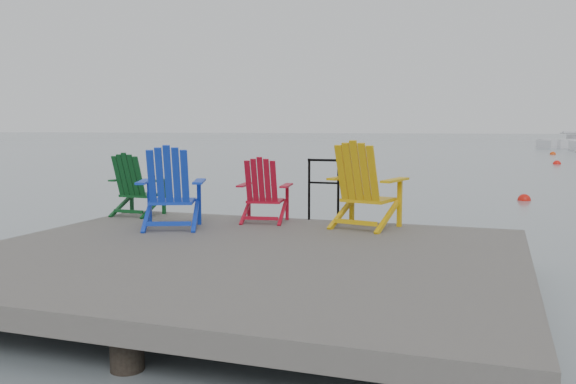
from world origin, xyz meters
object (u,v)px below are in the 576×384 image
(handrail, at_px, (324,183))
(buoy_a, at_px, (524,200))
(buoy_c, at_px, (557,164))
(chair_blue, at_px, (171,188))
(chair_red, at_px, (264,190))
(chair_green, at_px, (136,185))
(buoy_b, at_px, (369,159))
(buoy_d, at_px, (553,154))
(chair_yellow, at_px, (364,185))

(handrail, relative_size, buoy_a, 2.72)
(buoy_a, xyz_separation_m, buoy_c, (2.21, 17.21, 0.00))
(buoy_c, bearing_deg, chair_blue, -104.69)
(chair_red, distance_m, buoy_c, 26.47)
(chair_green, distance_m, buoy_b, 27.53)
(chair_red, height_order, buoy_d, chair_red)
(buoy_a, relative_size, buoy_c, 0.82)
(chair_yellow, height_order, buoy_a, chair_yellow)
(buoy_c, xyz_separation_m, buoy_d, (0.76, 12.26, 0.00))
(chair_blue, height_order, chair_yellow, chair_yellow)
(chair_red, relative_size, buoy_c, 2.29)
(buoy_a, height_order, buoy_c, buoy_c)
(chair_red, height_order, buoy_c, chair_red)
(handrail, xyz_separation_m, buoy_a, (3.06, 8.07, -1.04))
(chair_green, bearing_deg, buoy_b, 95.28)
(chair_green, distance_m, chair_blue, 1.46)
(buoy_d, bearing_deg, chair_green, -103.15)
(chair_blue, distance_m, buoy_d, 39.72)
(chair_blue, xyz_separation_m, chair_red, (0.97, 0.92, -0.09))
(buoy_c, bearing_deg, chair_red, -103.16)
(chair_red, xyz_separation_m, buoy_c, (6.02, 25.76, -0.96))
(handrail, height_order, buoy_a, handrail)
(chair_red, relative_size, buoy_b, 2.27)
(chair_red, bearing_deg, chair_yellow, -10.47)
(chair_yellow, xyz_separation_m, buoy_d, (5.33, 38.05, -1.08))
(buoy_d, bearing_deg, handrail, -99.13)
(handrail, relative_size, chair_blue, 0.83)
(buoy_a, relative_size, buoy_d, 0.81)
(chair_yellow, relative_size, buoy_b, 2.85)
(buoy_a, distance_m, buoy_d, 29.63)
(handrail, relative_size, buoy_d, 2.21)
(buoy_d, bearing_deg, buoy_b, -135.53)
(buoy_b, relative_size, buoy_d, 0.99)
(chair_red, xyz_separation_m, chair_yellow, (1.45, -0.03, 0.12))
(chair_red, bearing_deg, chair_blue, -145.77)
(chair_blue, bearing_deg, buoy_b, 73.87)
(handrail, height_order, chair_blue, chair_blue)
(chair_red, distance_m, chair_yellow, 1.46)
(handrail, relative_size, chair_yellow, 0.79)
(chair_yellow, xyz_separation_m, buoy_a, (2.36, 8.57, -1.08))
(buoy_b, bearing_deg, buoy_c, -9.54)
(handrail, distance_m, buoy_a, 8.70)
(chair_green, height_order, buoy_c, chair_green)
(chair_green, xyz_separation_m, buoy_b, (-1.89, 27.45, -0.98))
(chair_red, bearing_deg, handrail, 22.59)
(chair_blue, bearing_deg, buoy_a, 40.96)
(chair_yellow, bearing_deg, buoy_c, 92.95)
(handrail, bearing_deg, buoy_a, 69.21)
(chair_blue, relative_size, chair_yellow, 0.95)
(buoy_a, bearing_deg, buoy_c, 82.70)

